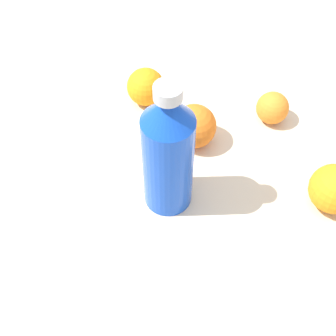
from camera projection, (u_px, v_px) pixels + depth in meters
ground_plane at (193, 188)px, 0.78m from camera, size 2.40×2.40×0.00m
water_bottle at (168, 153)px, 0.68m from camera, size 0.08×0.08×0.25m
orange_0 at (146, 87)px, 0.88m from camera, size 0.07×0.07×0.07m
orange_1 at (194, 126)px, 0.81m from camera, size 0.08×0.08×0.08m
orange_2 at (334, 189)px, 0.73m from camera, size 0.08×0.08×0.08m
orange_3 at (272, 108)px, 0.85m from camera, size 0.06×0.06×0.06m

